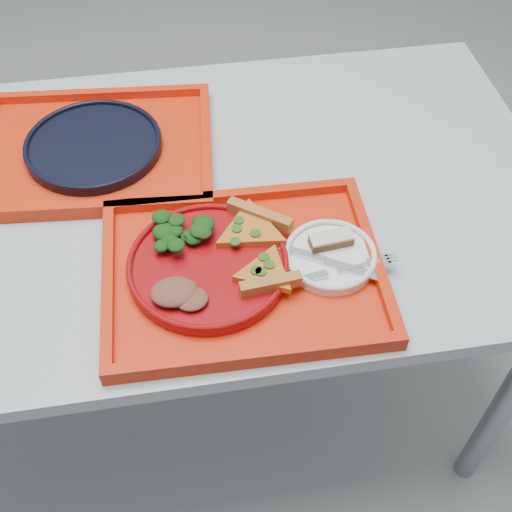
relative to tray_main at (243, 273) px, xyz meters
name	(u,v)px	position (x,y,z in m)	size (l,w,h in m)	color
ground	(168,395)	(-0.19, 0.21, -0.76)	(10.00, 10.00, 0.00)	#919499
table	(131,227)	(-0.19, 0.21, -0.08)	(1.60, 0.80, 0.75)	#9BA4AE
tray_main	(243,273)	(0.00, 0.00, 0.00)	(0.45, 0.35, 0.01)	red
tray_far	(95,152)	(-0.24, 0.34, 0.00)	(0.45, 0.35, 0.01)	red
dinner_plate	(208,267)	(-0.05, 0.01, 0.02)	(0.26, 0.26, 0.02)	maroon
side_plate	(330,258)	(0.14, 0.00, 0.01)	(0.15, 0.15, 0.01)	white
navy_plate	(94,146)	(-0.24, 0.34, 0.01)	(0.26, 0.26, 0.02)	black
pizza_slice_a	(266,270)	(0.03, -0.03, 0.03)	(0.11, 0.10, 0.02)	gold
pizza_slice_b	(251,227)	(0.02, 0.07, 0.03)	(0.13, 0.12, 0.02)	gold
salad_heap	(182,230)	(-0.09, 0.07, 0.05)	(0.09, 0.08, 0.04)	black
meat_portion	(174,292)	(-0.11, -0.05, 0.04)	(0.07, 0.06, 0.02)	brown
dessert_bar	(331,240)	(0.15, 0.02, 0.03)	(0.07, 0.04, 0.02)	#4D3119
knife	(334,263)	(0.15, -0.02, 0.02)	(0.18, 0.02, 0.01)	silver
fork	(336,271)	(0.15, -0.04, 0.02)	(0.18, 0.02, 0.01)	silver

